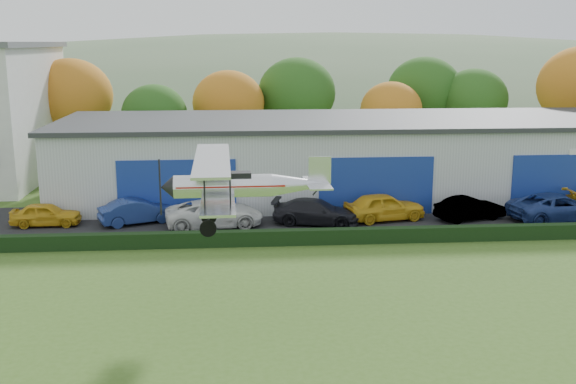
{
  "coord_description": "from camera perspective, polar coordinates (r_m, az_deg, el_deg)",
  "views": [
    {
      "loc": [
        -3.53,
        -17.66,
        10.37
      ],
      "look_at": [
        -1.28,
        10.56,
        4.08
      ],
      "focal_mm": 42.18,
      "sensor_mm": 36.0,
      "label": 1
    }
  ],
  "objects": [
    {
      "name": "apron",
      "position": [
        40.55,
        4.87,
        -2.31
      ],
      "size": [
        48.0,
        9.0,
        0.05
      ],
      "primitive_type": "cube",
      "color": "black",
      "rests_on": "ground"
    },
    {
      "name": "hedge",
      "position": [
        35.89,
        6.13,
        -3.68
      ],
      "size": [
        46.0,
        0.6,
        0.8
      ],
      "primitive_type": "cube",
      "color": "black",
      "rests_on": "ground"
    },
    {
      "name": "hangar",
      "position": [
        47.06,
        5.96,
        3.02
      ],
      "size": [
        40.6,
        12.6,
        5.3
      ],
      "color": "#B2B7BC",
      "rests_on": "ground"
    },
    {
      "name": "tree_belt",
      "position": [
        58.64,
        -0.25,
        7.86
      ],
      "size": [
        75.7,
        13.22,
        10.12
      ],
      "color": "#3D2614",
      "rests_on": "ground"
    },
    {
      "name": "distant_hills",
      "position": [
        159.39,
        -4.82,
        4.02
      ],
      "size": [
        430.0,
        196.0,
        56.0
      ],
      "color": "#4C6642",
      "rests_on": "ground"
    },
    {
      "name": "car_0",
      "position": [
        41.2,
        -19.73,
        -1.78
      ],
      "size": [
        3.93,
        1.64,
        1.33
      ],
      "primitive_type": "imported",
      "rotation": [
        0.0,
        0.0,
        1.59
      ],
      "color": "gold",
      "rests_on": "apron"
    },
    {
      "name": "car_1",
      "position": [
        40.22,
        -12.56,
        -1.59
      ],
      "size": [
        4.65,
        3.08,
        1.45
      ],
      "primitive_type": "imported",
      "rotation": [
        0.0,
        0.0,
        1.96
      ],
      "color": "navy",
      "rests_on": "apron"
    },
    {
      "name": "car_2",
      "position": [
        38.75,
        -6.23,
        -1.82
      ],
      "size": [
        5.84,
        3.29,
        1.54
      ],
      "primitive_type": "imported",
      "rotation": [
        0.0,
        0.0,
        1.71
      ],
      "color": "silver",
      "rests_on": "apron"
    },
    {
      "name": "car_3",
      "position": [
        39.14,
        2.37,
        -1.68
      ],
      "size": [
        5.35,
        3.15,
        1.46
      ],
      "primitive_type": "imported",
      "rotation": [
        0.0,
        0.0,
        1.34
      ],
      "color": "black",
      "rests_on": "apron"
    },
    {
      "name": "car_4",
      "position": [
        40.33,
        8.11,
        -1.23
      ],
      "size": [
        5.13,
        2.96,
        1.64
      ],
      "primitive_type": "imported",
      "rotation": [
        0.0,
        0.0,
        1.79
      ],
      "color": "gold",
      "rests_on": "apron"
    },
    {
      "name": "car_5",
      "position": [
        41.51,
        15.09,
        -1.33
      ],
      "size": [
        4.44,
        2.58,
        1.38
      ],
      "primitive_type": "imported",
      "rotation": [
        0.0,
        0.0,
        1.85
      ],
      "color": "gray",
      "rests_on": "apron"
    },
    {
      "name": "car_6",
      "position": [
        42.86,
        21.81,
        -1.2
      ],
      "size": [
        6.26,
        3.71,
        1.63
      ],
      "primitive_type": "imported",
      "rotation": [
        0.0,
        0.0,
        1.75
      ],
      "color": "navy",
      "rests_on": "apron"
    },
    {
      "name": "biplane",
      "position": [
        25.32,
        -4.24,
        0.73
      ],
      "size": [
        6.42,
        7.3,
        2.75
      ],
      "rotation": [
        0.0,
        0.0,
        0.02
      ],
      "color": "silver"
    }
  ]
}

